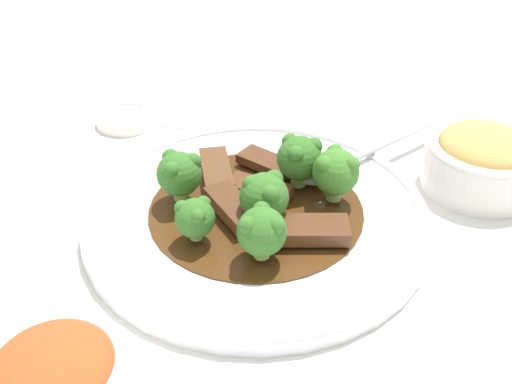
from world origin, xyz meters
TOP-DOWN VIEW (x-y plane):
  - ground_plane at (0.00, 0.00)m, footprint 4.00×4.00m
  - main_plate at (0.00, 0.00)m, footprint 0.31×0.31m
  - beef_strip_0 at (0.00, -0.02)m, footprint 0.06×0.04m
  - beef_strip_1 at (-0.05, 0.04)m, footprint 0.08×0.04m
  - beef_strip_2 at (0.05, -0.04)m, footprint 0.05×0.07m
  - beef_strip_3 at (0.02, 0.01)m, footprint 0.06×0.07m
  - beef_strip_4 at (-0.00, -0.07)m, footprint 0.06×0.05m
  - broccoli_floret_0 at (0.04, 0.05)m, footprint 0.03×0.03m
  - broccoli_floret_1 at (-0.02, 0.07)m, footprint 0.04×0.04m
  - broccoli_floret_2 at (0.07, -0.00)m, footprint 0.04×0.04m
  - broccoli_floret_3 at (-0.01, 0.02)m, footprint 0.04×0.04m
  - broccoli_floret_4 at (-0.07, -0.02)m, footprint 0.04×0.04m
  - broccoli_floret_5 at (-0.03, -0.04)m, footprint 0.04×0.04m
  - serving_spoon at (-0.07, -0.07)m, footprint 0.17×0.18m
  - side_bowl_kimchi at (0.09, 0.21)m, footprint 0.10×0.10m
  - side_bowl_appetizer at (-0.21, -0.09)m, footprint 0.11×0.11m
  - sauce_dish at (0.18, -0.16)m, footprint 0.07×0.07m
  - paper_napkin at (0.14, -0.21)m, footprint 0.13×0.11m

SIDE VIEW (x-z plane):
  - ground_plane at x=0.00m, z-range 0.00..0.00m
  - paper_napkin at x=0.14m, z-range 0.00..0.01m
  - sauce_dish at x=0.18m, z-range 0.00..0.01m
  - main_plate at x=0.00m, z-range 0.00..0.02m
  - beef_strip_4 at x=0.00m, z-range 0.02..0.03m
  - beef_strip_0 at x=0.00m, z-range 0.02..0.03m
  - side_bowl_kimchi at x=0.09m, z-range 0.00..0.05m
  - beef_strip_1 at x=-0.05m, z-range 0.02..0.03m
  - serving_spoon at x=-0.07m, z-range 0.02..0.03m
  - beef_strip_2 at x=0.05m, z-range 0.02..0.03m
  - beef_strip_3 at x=0.02m, z-range 0.02..0.03m
  - side_bowl_appetizer at x=-0.21m, z-range 0.00..0.06m
  - broccoli_floret_0 at x=0.04m, z-range 0.02..0.06m
  - broccoli_floret_1 at x=-0.02m, z-range 0.02..0.07m
  - broccoli_floret_3 at x=-0.01m, z-range 0.02..0.07m
  - broccoli_floret_2 at x=0.07m, z-range 0.02..0.07m
  - broccoli_floret_4 at x=-0.07m, z-range 0.02..0.07m
  - broccoli_floret_5 at x=-0.03m, z-range 0.02..0.07m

